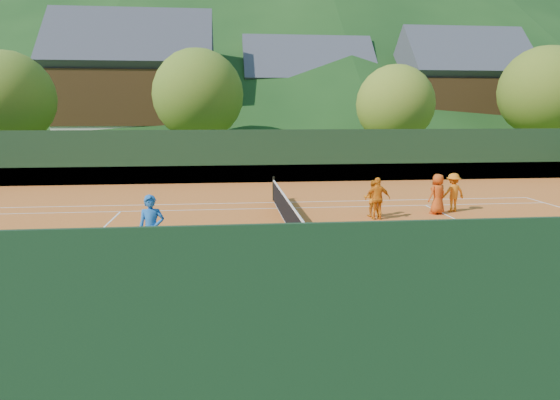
{
  "coord_description": "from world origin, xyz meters",
  "views": [
    {
      "loc": [
        -2.12,
        -16.23,
        3.98
      ],
      "look_at": [
        -0.36,
        0.0,
        1.1
      ],
      "focal_mm": 32.0,
      "sensor_mm": 36.0,
      "label": 1
    }
  ],
  "objects": [
    {
      "name": "tennis_ball_17",
      "position": [
        -3.61,
        -3.23,
        0.05
      ],
      "size": [
        0.07,
        0.07,
        0.07
      ],
      "primitive_type": "sphere",
      "color": "#C2EA27",
      "rests_on": "clay_court"
    },
    {
      "name": "tennis_ball_7",
      "position": [
        -7.09,
        -4.94,
        0.05
      ],
      "size": [
        0.07,
        0.07,
        0.07
      ],
      "primitive_type": "sphere",
      "color": "#C2EA27",
      "rests_on": "clay_court"
    },
    {
      "name": "chalet_left",
      "position": [
        -10.0,
        30.0,
        5.65
      ],
      "size": [
        13.8,
        9.93,
        12.92
      ],
      "color": "beige",
      "rests_on": "ground"
    },
    {
      "name": "tennis_ball_19",
      "position": [
        -5.7,
        -8.15,
        0.05
      ],
      "size": [
        0.07,
        0.07,
        0.07
      ],
      "primitive_type": "sphere",
      "color": "#C2EA27",
      "rests_on": "clay_court"
    },
    {
      "name": "court_lines",
      "position": [
        0.0,
        0.0,
        0.02
      ],
      "size": [
        23.83,
        11.03,
        0.0
      ],
      "color": "silver",
      "rests_on": "clay_court"
    },
    {
      "name": "tennis_ball_4",
      "position": [
        2.63,
        -1.1,
        0.05
      ],
      "size": [
        0.07,
        0.07,
        0.07
      ],
      "primitive_type": "sphere",
      "color": "#C2EA27",
      "rests_on": "clay_court"
    },
    {
      "name": "tennis_ball_9",
      "position": [
        3.8,
        -7.88,
        0.05
      ],
      "size": [
        0.07,
        0.07,
        0.07
      ],
      "primitive_type": "sphere",
      "color": "#C2EA27",
      "rests_on": "clay_court"
    },
    {
      "name": "tennis_ball_29",
      "position": [
        -2.79,
        -7.91,
        0.05
      ],
      "size": [
        0.07,
        0.07,
        0.07
      ],
      "primitive_type": "sphere",
      "color": "#C2EA27",
      "rests_on": "clay_court"
    },
    {
      "name": "chalet_mid",
      "position": [
        6.0,
        34.0,
        4.99
      ],
      "size": [
        12.65,
        8.82,
        11.45
      ],
      "color": "beige",
      "rests_on": "ground"
    },
    {
      "name": "tree_d",
      "position": [
        22.0,
        20.0,
        5.52
      ],
      "size": [
        6.8,
        6.8,
        8.93
      ],
      "color": "#402719",
      "rests_on": "ground"
    },
    {
      "name": "tree_c",
      "position": [
        10.0,
        19.0,
        4.54
      ],
      "size": [
        5.6,
        5.6,
        7.35
      ],
      "color": "#3B2517",
      "rests_on": "ground"
    },
    {
      "name": "tennis_ball_21",
      "position": [
        3.23,
        -3.17,
        0.05
      ],
      "size": [
        0.07,
        0.07,
        0.07
      ],
      "primitive_type": "sphere",
      "color": "#C2EA27",
      "rests_on": "clay_court"
    },
    {
      "name": "tennis_ball_15",
      "position": [
        -0.56,
        -7.56,
        0.05
      ],
      "size": [
        0.07,
        0.07,
        0.07
      ],
      "primitive_type": "sphere",
      "color": "#C2EA27",
      "rests_on": "clay_court"
    },
    {
      "name": "tennis_ball_18",
      "position": [
        0.07,
        -7.94,
        0.05
      ],
      "size": [
        0.07,
        0.07,
        0.07
      ],
      "primitive_type": "sphere",
      "color": "#C2EA27",
      "rests_on": "clay_court"
    },
    {
      "name": "tennis_ball_11",
      "position": [
        -5.35,
        -1.23,
        0.05
      ],
      "size": [
        0.07,
        0.07,
        0.07
      ],
      "primitive_type": "sphere",
      "color": "#C2EA27",
      "rests_on": "clay_court"
    },
    {
      "name": "tennis_ball_23",
      "position": [
        -5.48,
        -1.47,
        0.05
      ],
      "size": [
        0.07,
        0.07,
        0.07
      ],
      "primitive_type": "sphere",
      "color": "#C2EA27",
      "rests_on": "clay_court"
    },
    {
      "name": "tennis_ball_1",
      "position": [
        0.46,
        -9.09,
        0.05
      ],
      "size": [
        0.07,
        0.07,
        0.07
      ],
      "primitive_type": "sphere",
      "color": "#C2EA27",
      "rests_on": "clay_court"
    },
    {
      "name": "tennis_ball_5",
      "position": [
        2.3,
        -4.92,
        0.05
      ],
      "size": [
        0.07,
        0.07,
        0.07
      ],
      "primitive_type": "sphere",
      "color": "#C2EA27",
      "rests_on": "clay_court"
    },
    {
      "name": "tennis_ball_10",
      "position": [
        -4.35,
        -8.58,
        0.05
      ],
      "size": [
        0.07,
        0.07,
        0.07
      ],
      "primitive_type": "sphere",
      "color": "#C2EA27",
      "rests_on": "clay_court"
    },
    {
      "name": "tennis_ball_3",
      "position": [
        5.83,
        -4.21,
        0.05
      ],
      "size": [
        0.07,
        0.07,
        0.07
      ],
      "primitive_type": "sphere",
      "color": "#C2EA27",
      "rests_on": "clay_court"
    },
    {
      "name": "tennis_ball_13",
      "position": [
        -1.26,
        -7.15,
        0.05
      ],
      "size": [
        0.07,
        0.07,
        0.07
      ],
      "primitive_type": "sphere",
      "color": "#C2EA27",
      "rests_on": "clay_court"
    },
    {
      "name": "student_a",
      "position": [
        3.44,
        2.1,
        0.72
      ],
      "size": [
        0.81,
        0.71,
        1.41
      ],
      "primitive_type": "imported",
      "rotation": [
        0.0,
        0.0,
        2.85
      ],
      "color": "orange",
      "rests_on": "clay_court"
    },
    {
      "name": "student_c",
      "position": [
        6.11,
        2.28,
        0.82
      ],
      "size": [
        0.91,
        0.78,
        1.59
      ],
      "primitive_type": "imported",
      "rotation": [
        0.0,
        0.0,
        3.55
      ],
      "color": "#CE4912",
      "rests_on": "clay_court"
    },
    {
      "name": "tennis_ball_25",
      "position": [
        2.7,
        -1.39,
        0.05
      ],
      "size": [
        0.07,
        0.07,
        0.07
      ],
      "primitive_type": "sphere",
      "color": "#C2EA27",
      "rests_on": "clay_court"
    },
    {
      "name": "coach",
      "position": [
        -4.09,
        -3.28,
        0.95
      ],
      "size": [
        0.68,
        0.46,
        1.86
      ],
      "primitive_type": "imported",
      "rotation": [
        0.0,
        0.0,
        0.02
      ],
      "color": "#1B60B5",
      "rests_on": "clay_court"
    },
    {
      "name": "student_b",
      "position": [
        3.47,
        1.55,
        0.81
      ],
      "size": [
        0.96,
        0.47,
        1.59
      ],
      "primitive_type": "imported",
      "rotation": [
        0.0,
        0.0,
        3.05
      ],
      "color": "orange",
      "rests_on": "clay_court"
    },
    {
      "name": "tree_b",
      "position": [
        -4.0,
        20.0,
        5.19
      ],
      "size": [
        6.4,
        6.4,
        8.4
      ],
      "color": "#422B1A",
      "rests_on": "ground"
    },
    {
      "name": "perimeter_fence",
      "position": [
        0.0,
        0.0,
        1.27
      ],
      "size": [
        40.4,
        24.24,
        3.0
      ],
      "color": "black",
      "rests_on": "clay_court"
    },
    {
      "name": "tennis_ball_6",
      "position": [
        -6.28,
        -2.03,
        0.05
      ],
      "size": [
        0.07,
        0.07,
        0.07
      ],
      "primitive_type": "sphere",
      "color": "#C2EA27",
      "rests_on": "clay_court"
    },
    {
      "name": "student_d",
      "position": [
        6.94,
        2.69,
        0.8
      ],
      "size": [
        1.09,
        0.76,
        1.56
      ],
      "primitive_type": "imported",
      "rotation": [
        0.0,
        0.0,
        3.33
      ],
      "color": "orange",
      "rests_on": "clay_court"
    },
    {
      "name": "tennis_ball_14",
      "position": [
        3.66,
        -2.41,
        0.05
      ],
      "size": [
        0.07,
        0.07,
        0.07
      ],
      "primitive_type": "sphere",
      "color": "#C2EA27",
      "rests_on": "clay_court"
    },
    {
      "name": "tree_a",
      "position": [
        -16.0,
        18.0,
        4.87
      ],
      "size": [
        6.0,
        6.0,
        7.88
      ],
      "color": "#3E2519",
      "rests_on": "ground"
    },
    {
      "name": "tennis_net",
      "position": [
        0.0,
        0.0,
        0.52
      ],
      "size": [
        0.1,
        12.07,
        1.1
      ],
      "color": "black",
      "rests_on": "clay_court"
    },
    {
      "name": "tennis_ball_22",
      "position": [
        -3.21,
        -6.4,
        0.05
      ],
      "size": [
        0.07,
        0.07,
        0.07
      ],
      "primitive_type": "sphere",
      "color": "#C2EA27",
      "rests_on": "clay_court"
    },
    {
      "name": "chalet_right",
      "position": [
        20.0,
        30.0,
        5.26
      ],
      "size": [
        11.5,
        8.82,
        11.91
      ],
      "color": "beige",
      "rests_on": "ground"
    },
    {
      "name": "tennis_ball_8",
      "position": [
        -4.39,
        -6.86,
        0.05
      ],
      "size": [
        0.07,
        0.07,
        0.07
      ],
      "primitive_type": "sphere",
      "color": "#C2EA27",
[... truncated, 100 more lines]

